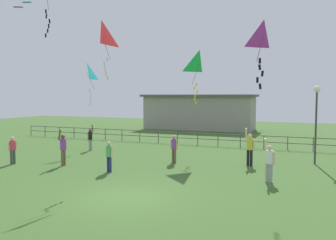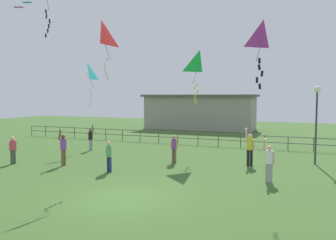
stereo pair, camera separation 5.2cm
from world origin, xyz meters
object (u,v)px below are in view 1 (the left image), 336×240
at_px(lamppost, 316,107).
at_px(person_3, 90,138).
at_px(person_4, 269,161).
at_px(kite_3, 199,64).
at_px(kite_7, 87,74).
at_px(person_5, 63,147).
at_px(kite_0, 102,36).
at_px(person_7, 174,147).
at_px(kite_5, 263,38).
at_px(person_2, 250,147).
at_px(person_6, 13,148).
at_px(person_1, 109,154).

xyz_separation_m(lamppost, person_3, (-14.25, -0.71, -2.26)).
bearing_deg(person_4, kite_3, 133.94).
bearing_deg(kite_7, person_5, -66.80).
distance_m(lamppost, kite_7, 15.28).
bearing_deg(kite_0, person_5, 168.56).
distance_m(lamppost, person_7, 8.11).
height_order(kite_3, kite_5, kite_3).
relative_size(person_4, kite_3, 0.61).
relative_size(person_2, kite_0, 0.72).
bearing_deg(person_7, person_4, -24.46).
bearing_deg(person_6, person_1, 2.46).
bearing_deg(person_3, person_2, -5.78).
relative_size(person_2, kite_5, 0.89).
bearing_deg(person_4, kite_5, -90.01).
bearing_deg(lamppost, person_7, -160.39).
bearing_deg(person_7, person_6, -156.27).
bearing_deg(kite_7, kite_5, -32.86).
height_order(lamppost, person_6, lamppost).
bearing_deg(kite_5, kite_7, 147.14).
xyz_separation_m(person_6, kite_0, (5.79, 0.11, 5.77)).
bearing_deg(kite_0, person_7, 55.58).
relative_size(person_6, kite_7, 0.50).
height_order(person_4, kite_3, kite_3).
bearing_deg(kite_7, person_2, -10.02).
xyz_separation_m(person_1, kite_5, (7.52, -2.26, 4.85)).
bearing_deg(lamppost, kite_5, -103.53).
bearing_deg(lamppost, person_2, -151.04).
relative_size(person_1, person_3, 0.87).
distance_m(kite_3, kite_7, 8.55).
height_order(person_1, person_4, person_4).
relative_size(person_4, kite_7, 0.62).
bearing_deg(person_7, kite_7, 159.62).
bearing_deg(person_3, person_4, -19.52).
bearing_deg(person_4, person_2, 111.96).
relative_size(person_4, person_7, 1.22).
distance_m(person_5, person_6, 2.96).
xyz_separation_m(person_3, kite_7, (-0.88, 0.98, 4.44)).
bearing_deg(person_4, person_6, -175.12).
height_order(person_4, person_5, person_5).
height_order(kite_0, kite_3, kite_0).
relative_size(kite_3, kite_7, 1.03).
xyz_separation_m(lamppost, person_7, (-7.34, -2.62, -2.24)).
distance_m(person_1, kite_0, 5.77).
xyz_separation_m(kite_0, kite_3, (3.13, 5.84, -0.96)).
relative_size(person_5, kite_7, 0.65).
bearing_deg(kite_3, person_1, -116.98).
bearing_deg(kite_3, kite_0, -118.18).
xyz_separation_m(lamppost, kite_5, (-1.98, -8.22, 2.59)).
bearing_deg(person_2, kite_3, 154.84).
relative_size(lamppost, person_4, 2.25).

